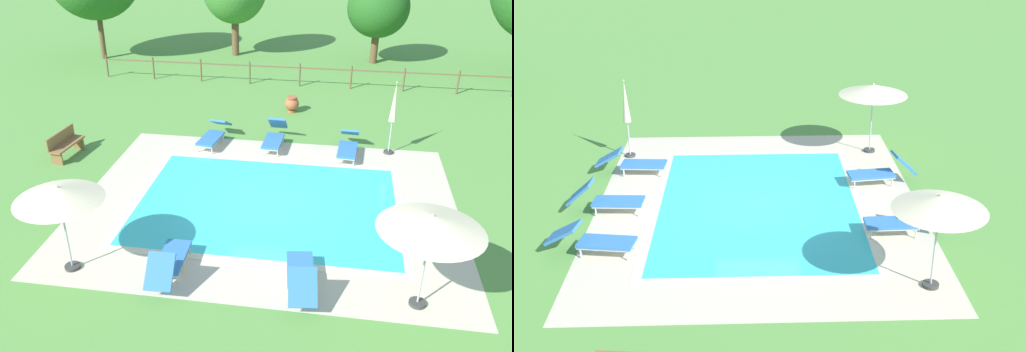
{
  "view_description": "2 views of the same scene",
  "coord_description": "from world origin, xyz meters",
  "views": [
    {
      "loc": [
        1.74,
        -12.9,
        7.72
      ],
      "look_at": [
        -0.4,
        0.5,
        0.6
      ],
      "focal_mm": 37.56,
      "sensor_mm": 36.0,
      "label": 1
    },
    {
      "loc": [
        -15.93,
        0.24,
        7.9
      ],
      "look_at": [
        -0.28,
        -0.31,
        0.96
      ],
      "focal_mm": 46.31,
      "sensor_mm": 36.0,
      "label": 2
    }
  ],
  "objects": [
    {
      "name": "swimming_pool_water",
      "position": [
        0.0,
        0.0,
        0.01
      ],
      "size": [
        7.18,
        5.24,
        0.01
      ],
      "primitive_type": "cube",
      "color": "#38C6D1",
      "rests_on": "ground"
    },
    {
      "name": "patio_umbrella_open_by_bench",
      "position": [
        -4.08,
        -3.62,
        1.98
      ],
      "size": [
        1.97,
        1.97,
        2.2
      ],
      "color": "#383838",
      "rests_on": "ground"
    },
    {
      "name": "sun_lounger_north_far",
      "position": [
        -2.43,
        3.85,
        0.36
      ],
      "size": [
        0.88,
        2.12,
        0.74
      ],
      "color": "#3370BC",
      "rests_on": "ground"
    },
    {
      "name": "pool_deck_paving",
      "position": [
        0.0,
        0.0,
        0.0
      ],
      "size": [
        10.52,
        8.59,
        0.01
      ],
      "primitive_type": "cube",
      "color": "beige",
      "rests_on": "ground"
    },
    {
      "name": "pool_coping_rim",
      "position": [
        0.0,
        0.0,
        0.01
      ],
      "size": [
        7.66,
        5.72,
        0.01
      ],
      "color": "beige",
      "rests_on": "ground"
    },
    {
      "name": "patio_umbrella_open_foreground",
      "position": [
        3.74,
        -3.66,
        2.04
      ],
      "size": [
        2.14,
        2.14,
        2.27
      ],
      "color": "#383838",
      "rests_on": "ground"
    },
    {
      "name": "patio_umbrella_closed_row_west",
      "position": [
        3.58,
        3.99,
        1.61
      ],
      "size": [
        0.32,
        0.32,
        2.5
      ],
      "color": "#383838",
      "rests_on": "ground"
    },
    {
      "name": "ground_plane",
      "position": [
        0.0,
        0.0,
        0.0
      ],
      "size": [
        160.0,
        160.0,
        0.0
      ],
      "primitive_type": "plane",
      "color": "#599342"
    },
    {
      "name": "sun_lounger_south_far",
      "position": [
        -0.3,
        3.94,
        0.38
      ],
      "size": [
        0.7,
        1.99,
        0.89
      ],
      "color": "#3370BC",
      "rests_on": "ground"
    },
    {
      "name": "sun_lounger_north_mid",
      "position": [
        -1.75,
        -3.51,
        0.39
      ],
      "size": [
        0.65,
        1.94,
        0.93
      ],
      "color": "#3370BC",
      "rests_on": "ground"
    },
    {
      "name": "sun_lounger_north_near_steps",
      "position": [
        2.21,
        3.65,
        0.36
      ],
      "size": [
        0.74,
        2.08,
        0.76
      ],
      "color": "#3370BC",
      "rests_on": "ground"
    },
    {
      "name": "sun_lounger_north_end",
      "position": [
        1.24,
        -3.53,
        0.38
      ],
      "size": [
        0.83,
        2.0,
        0.91
      ],
      "color": "#3370BC",
      "rests_on": "ground"
    }
  ]
}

